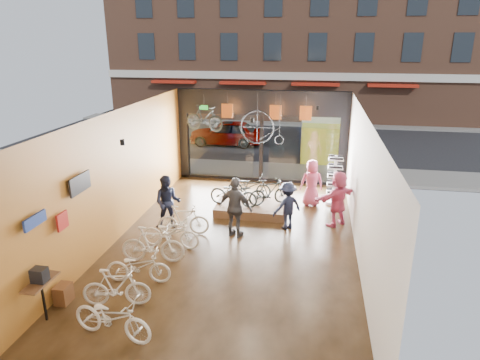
% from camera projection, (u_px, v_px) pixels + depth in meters
% --- Properties ---
extents(ground_plane, '(7.00, 12.00, 0.04)m').
position_uv_depth(ground_plane, '(234.00, 244.00, 12.63)').
color(ground_plane, black).
rests_on(ground_plane, ground).
extents(ceiling, '(7.00, 12.00, 0.04)m').
position_uv_depth(ceiling, '(234.00, 114.00, 11.42)').
color(ceiling, black).
rests_on(ceiling, ground).
extents(wall_left, '(0.04, 12.00, 3.80)m').
position_uv_depth(wall_left, '(117.00, 176.00, 12.62)').
color(wall_left, '#AE7022').
rests_on(wall_left, ground).
extents(wall_right, '(0.04, 12.00, 3.80)m').
position_uv_depth(wall_right, '(363.00, 190.00, 11.44)').
color(wall_right, beige).
rests_on(wall_right, ground).
extents(wall_back, '(7.00, 0.04, 3.80)m').
position_uv_depth(wall_back, '(158.00, 309.00, 6.40)').
color(wall_back, beige).
rests_on(wall_back, ground).
extents(storefront, '(7.00, 0.26, 3.80)m').
position_uv_depth(storefront, '(262.00, 137.00, 17.63)').
color(storefront, black).
rests_on(storefront, ground).
extents(exit_sign, '(0.35, 0.06, 0.18)m').
position_uv_depth(exit_sign, '(204.00, 108.00, 17.56)').
color(exit_sign, '#198C26').
rests_on(exit_sign, storefront).
extents(street_road, '(30.00, 18.00, 0.02)m').
position_uv_depth(street_road, '(280.00, 136.00, 26.64)').
color(street_road, black).
rests_on(street_road, ground).
extents(sidewalk_near, '(30.00, 2.40, 0.12)m').
position_uv_depth(sidewalk_near, '(264.00, 171.00, 19.33)').
color(sidewalk_near, slate).
rests_on(sidewalk_near, ground).
extents(sidewalk_far, '(30.00, 2.00, 0.12)m').
position_uv_depth(sidewalk_far, '(285.00, 123.00, 30.35)').
color(sidewalk_far, slate).
rests_on(sidewalk_far, ground).
extents(opposite_building, '(26.00, 5.00, 14.00)m').
position_uv_depth(opposite_building, '(291.00, 20.00, 30.50)').
color(opposite_building, brown).
rests_on(opposite_building, ground).
extents(street_car, '(4.14, 1.67, 1.41)m').
position_uv_depth(street_car, '(227.00, 133.00, 24.07)').
color(street_car, gray).
rests_on(street_car, street_road).
extents(box_truck, '(2.26, 6.77, 2.67)m').
position_uv_depth(box_truck, '(325.00, 128.00, 22.04)').
color(box_truck, silver).
rests_on(box_truck, street_road).
extents(floor_bike_0, '(1.87, 0.92, 0.94)m').
position_uv_depth(floor_bike_0, '(112.00, 317.00, 8.52)').
color(floor_bike_0, beige).
rests_on(floor_bike_0, ground_plane).
extents(floor_bike_1, '(1.59, 0.74, 0.92)m').
position_uv_depth(floor_bike_1, '(116.00, 287.00, 9.55)').
color(floor_bike_1, beige).
rests_on(floor_bike_1, ground_plane).
extents(floor_bike_2, '(1.66, 0.74, 0.85)m').
position_uv_depth(floor_bike_2, '(138.00, 266.00, 10.51)').
color(floor_bike_2, beige).
rests_on(floor_bike_2, ground_plane).
extents(floor_bike_3, '(1.76, 0.68, 1.03)m').
position_uv_depth(floor_bike_3, '(153.00, 244.00, 11.43)').
color(floor_bike_3, beige).
rests_on(floor_bike_3, ground_plane).
extents(floor_bike_4, '(1.71, 0.64, 0.89)m').
position_uv_depth(floor_bike_4, '(171.00, 233.00, 12.25)').
color(floor_bike_4, beige).
rests_on(floor_bike_4, ground_plane).
extents(floor_bike_5, '(1.63, 0.74, 0.95)m').
position_uv_depth(floor_bike_5, '(183.00, 220.00, 13.05)').
color(floor_bike_5, beige).
rests_on(floor_bike_5, ground_plane).
extents(display_platform, '(2.40, 1.80, 0.30)m').
position_uv_depth(display_platform, '(252.00, 207.00, 14.96)').
color(display_platform, '#50301D').
rests_on(display_platform, ground_plane).
extents(display_bike_left, '(1.78, 0.88, 0.90)m').
position_uv_depth(display_bike_left, '(234.00, 193.00, 14.52)').
color(display_bike_left, black).
rests_on(display_bike_left, display_platform).
extents(display_bike_mid, '(1.54, 1.11, 0.91)m').
position_uv_depth(display_bike_mid, '(270.00, 192.00, 14.61)').
color(display_bike_mid, black).
rests_on(display_bike_mid, display_platform).
extents(display_bike_right, '(1.60, 0.64, 0.83)m').
position_uv_depth(display_bike_right, '(249.00, 186.00, 15.35)').
color(display_bike_right, black).
rests_on(display_bike_right, display_platform).
extents(customer_1, '(0.94, 0.78, 1.73)m').
position_uv_depth(customer_1, '(168.00, 202.00, 13.39)').
color(customer_1, '#161C33').
rests_on(customer_1, ground_plane).
extents(customer_2, '(1.18, 0.77, 1.87)m').
position_uv_depth(customer_2, '(236.00, 208.00, 12.79)').
color(customer_2, '#3F3F44').
rests_on(customer_2, ground_plane).
extents(customer_3, '(1.14, 1.06, 1.54)m').
position_uv_depth(customer_3, '(287.00, 206.00, 13.38)').
color(customer_3, '#161C33').
rests_on(customer_3, ground_plane).
extents(customer_4, '(0.92, 0.69, 1.69)m').
position_uv_depth(customer_4, '(312.00, 183.00, 15.26)').
color(customer_4, '#CC4C72').
rests_on(customer_4, ground_plane).
extents(customer_5, '(1.56, 1.56, 1.81)m').
position_uv_depth(customer_5, '(338.00, 199.00, 13.60)').
color(customer_5, '#CC4C72').
rests_on(customer_5, ground_plane).
extents(sunglasses_rack, '(0.60, 0.53, 1.81)m').
position_uv_depth(sunglasses_rack, '(334.00, 180.00, 15.37)').
color(sunglasses_rack, white).
rests_on(sunglasses_rack, ground_plane).
extents(wall_merch, '(0.40, 2.40, 2.60)m').
position_uv_depth(wall_merch, '(55.00, 249.00, 9.51)').
color(wall_merch, navy).
rests_on(wall_merch, wall_left).
extents(penny_farthing, '(1.61, 0.06, 1.29)m').
position_uv_depth(penny_farthing, '(264.00, 129.00, 16.15)').
color(penny_farthing, black).
rests_on(penny_farthing, ceiling).
extents(hung_bike, '(1.64, 0.91, 0.95)m').
position_uv_depth(hung_bike, '(204.00, 118.00, 15.95)').
color(hung_bike, black).
rests_on(hung_bike, ceiling).
extents(jersey_left, '(0.45, 0.03, 0.55)m').
position_uv_depth(jersey_left, '(227.00, 111.00, 16.73)').
color(jersey_left, '#CC5919').
rests_on(jersey_left, ceiling).
extents(jersey_mid, '(0.45, 0.03, 0.55)m').
position_uv_depth(jersey_mid, '(276.00, 112.00, 16.42)').
color(jersey_mid, '#CC5919').
rests_on(jersey_mid, ceiling).
extents(jersey_right, '(0.45, 0.03, 0.55)m').
position_uv_depth(jersey_right, '(306.00, 113.00, 16.22)').
color(jersey_right, '#CC5919').
rests_on(jersey_right, ceiling).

